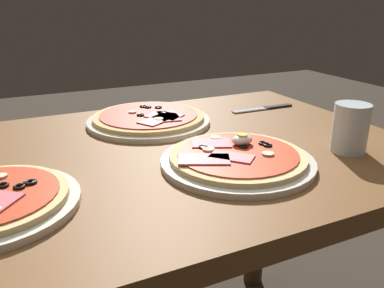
% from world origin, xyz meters
% --- Properties ---
extents(dining_table, '(1.20, 0.75, 0.73)m').
position_xyz_m(dining_table, '(0.00, 0.00, 0.61)').
color(dining_table, brown).
rests_on(dining_table, ground).
extents(pizza_foreground, '(0.30, 0.30, 0.05)m').
position_xyz_m(pizza_foreground, '(0.16, -0.13, 0.75)').
color(pizza_foreground, silver).
rests_on(pizza_foreground, dining_table).
extents(pizza_across_right, '(0.31, 0.31, 0.03)m').
position_xyz_m(pizza_across_right, '(0.10, 0.19, 0.74)').
color(pizza_across_right, silver).
rests_on(pizza_across_right, dining_table).
extents(water_glass_near, '(0.07, 0.07, 0.10)m').
position_xyz_m(water_glass_near, '(0.41, -0.17, 0.78)').
color(water_glass_near, silver).
rests_on(water_glass_near, dining_table).
extents(knife, '(0.20, 0.02, 0.01)m').
position_xyz_m(knife, '(0.45, 0.18, 0.74)').
color(knife, silver).
rests_on(knife, dining_table).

